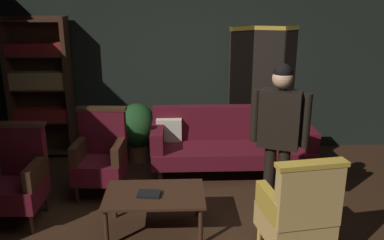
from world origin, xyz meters
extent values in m
plane|color=#331E11|center=(0.00, 0.00, 0.00)|extent=(10.00, 10.00, 0.00)
cube|color=black|center=(0.00, 2.45, 1.40)|extent=(7.20, 0.10, 2.80)
cube|color=black|center=(0.79, 2.28, 0.95)|extent=(0.40, 0.28, 1.90)
cube|color=gold|center=(0.79, 2.28, 1.87)|extent=(0.40, 0.29, 0.06)
cube|color=black|center=(1.20, 2.34, 0.95)|extent=(0.45, 0.17, 1.90)
cube|color=gold|center=(1.20, 2.34, 1.87)|extent=(0.45, 0.17, 0.06)
cube|color=black|center=(1.61, 2.39, 0.95)|extent=(0.40, 0.28, 1.90)
cube|color=gold|center=(1.61, 2.39, 1.87)|extent=(0.40, 0.29, 0.06)
cube|color=#382114|center=(-2.57, 2.18, 1.02)|extent=(0.06, 0.32, 2.05)
cube|color=#382114|center=(-1.73, 2.18, 1.02)|extent=(0.06, 0.32, 2.05)
cube|color=#382114|center=(-2.15, 2.33, 1.02)|extent=(0.90, 0.02, 2.05)
cube|color=#382114|center=(-2.15, 2.18, 0.06)|extent=(0.86, 0.30, 0.02)
cube|color=#382114|center=(-2.15, 2.18, 0.54)|extent=(0.86, 0.30, 0.02)
cube|color=maroon|center=(-2.15, 2.16, 0.64)|extent=(0.78, 0.22, 0.18)
cube|color=#382114|center=(-2.15, 2.18, 1.02)|extent=(0.86, 0.30, 0.02)
cube|color=#9E7A47|center=(-2.15, 2.16, 1.16)|extent=(0.78, 0.22, 0.24)
cube|color=#382114|center=(-2.15, 2.18, 1.51)|extent=(0.86, 0.30, 0.02)
cube|color=maroon|center=(-2.15, 2.16, 1.60)|extent=(0.78, 0.22, 0.17)
cube|color=#382114|center=(-2.15, 2.18, 1.99)|extent=(0.86, 0.30, 0.02)
cylinder|color=#382114|center=(-0.40, 1.05, 0.11)|extent=(0.07, 0.07, 0.22)
cylinder|color=#382114|center=(1.50, 1.05, 0.11)|extent=(0.07, 0.07, 0.22)
cylinder|color=#382114|center=(-0.40, 1.65, 0.11)|extent=(0.07, 0.07, 0.22)
cylinder|color=#382114|center=(1.50, 1.65, 0.11)|extent=(0.07, 0.07, 0.22)
cube|color=#4C0F19|center=(0.55, 1.35, 0.32)|extent=(2.10, 0.76, 0.20)
cube|color=#4C0F19|center=(0.55, 1.66, 0.65)|extent=(2.10, 0.18, 0.46)
cube|color=#4C0F19|center=(-0.43, 1.35, 0.55)|extent=(0.16, 0.68, 0.26)
cube|color=#4C0F19|center=(1.53, 1.35, 0.55)|extent=(0.16, 0.68, 0.26)
cube|color=beige|center=(-0.28, 1.55, 0.57)|extent=(0.35, 0.16, 0.35)
cube|color=#B79338|center=(1.38, 1.55, 0.57)|extent=(0.34, 0.14, 0.34)
cylinder|color=#382114|center=(-0.86, -0.24, 0.20)|extent=(0.04, 0.04, 0.39)
cylinder|color=#382114|center=(0.04, -0.24, 0.20)|extent=(0.04, 0.04, 0.39)
cylinder|color=#382114|center=(-0.86, 0.30, 0.20)|extent=(0.04, 0.04, 0.39)
cylinder|color=#382114|center=(0.04, 0.30, 0.20)|extent=(0.04, 0.04, 0.39)
cube|color=#382114|center=(-0.41, 0.03, 0.41)|extent=(1.00, 0.64, 0.03)
cylinder|color=gold|center=(1.06, -0.19, 0.11)|extent=(0.04, 0.04, 0.22)
cylinder|color=gold|center=(0.61, -0.26, 0.11)|extent=(0.04, 0.04, 0.22)
cube|color=tan|center=(0.87, -0.45, 0.34)|extent=(0.64, 0.64, 0.24)
cube|color=tan|center=(0.91, -0.68, 0.73)|extent=(0.57, 0.20, 0.54)
cube|color=gold|center=(0.91, -0.68, 1.02)|extent=(0.61, 0.22, 0.04)
cube|color=gold|center=(1.11, -0.42, 0.57)|extent=(0.17, 0.51, 0.22)
cube|color=gold|center=(0.64, -0.49, 0.57)|extent=(0.17, 0.51, 0.22)
cylinder|color=#382114|center=(-1.34, 0.63, 0.11)|extent=(0.04, 0.04, 0.22)
cylinder|color=#382114|center=(-0.88, 0.60, 0.11)|extent=(0.04, 0.04, 0.22)
cylinder|color=#382114|center=(-1.31, 1.09, 0.11)|extent=(0.04, 0.04, 0.22)
cylinder|color=#382114|center=(-0.85, 1.06, 0.11)|extent=(0.04, 0.04, 0.22)
cube|color=#4C0F19|center=(-1.10, 0.85, 0.34)|extent=(0.60, 0.60, 0.24)
cube|color=#4C0F19|center=(-1.08, 1.08, 0.73)|extent=(0.57, 0.16, 0.54)
cube|color=#382114|center=(-1.08, 1.08, 1.02)|extent=(0.61, 0.17, 0.04)
cube|color=#382114|center=(-1.34, 0.86, 0.57)|extent=(0.13, 0.51, 0.22)
cube|color=#382114|center=(-0.86, 0.83, 0.57)|extent=(0.13, 0.51, 0.22)
cylinder|color=#382114|center=(-1.66, 0.02, 0.11)|extent=(0.04, 0.04, 0.22)
cylinder|color=#382114|center=(-2.10, 0.49, 0.11)|extent=(0.04, 0.04, 0.22)
cylinder|color=#382114|center=(-1.64, 0.48, 0.11)|extent=(0.04, 0.04, 0.22)
cube|color=#4C0F19|center=(-1.88, 0.26, 0.34)|extent=(0.58, 0.58, 0.24)
cube|color=#4C0F19|center=(-1.87, 0.49, 0.73)|extent=(0.56, 0.14, 0.54)
cube|color=#382114|center=(-1.87, 0.49, 1.02)|extent=(0.60, 0.15, 0.04)
cube|color=#382114|center=(-1.64, 0.25, 0.57)|extent=(0.11, 0.50, 0.22)
cylinder|color=black|center=(0.91, 0.12, 0.43)|extent=(0.12, 0.12, 0.86)
cylinder|color=black|center=(0.78, 0.18, 0.43)|extent=(0.12, 0.12, 0.86)
cube|color=maroon|center=(0.85, 0.15, 0.90)|extent=(0.36, 0.27, 0.09)
cube|color=black|center=(0.85, 0.15, 1.15)|extent=(0.45, 0.35, 0.58)
cube|color=white|center=(0.89, 0.25, 1.18)|extent=(0.13, 0.07, 0.41)
cube|color=maroon|center=(0.89, 0.25, 1.41)|extent=(0.09, 0.05, 0.04)
cylinder|color=black|center=(1.08, 0.05, 1.16)|extent=(0.09, 0.09, 0.54)
cylinder|color=black|center=(0.62, 0.25, 1.16)|extent=(0.09, 0.09, 0.54)
sphere|color=tan|center=(0.85, 0.15, 1.56)|extent=(0.20, 0.20, 0.20)
sphere|color=black|center=(0.85, 0.15, 1.61)|extent=(0.18, 0.18, 0.18)
cylinder|color=brown|center=(-0.75, 1.89, 0.14)|extent=(0.28, 0.28, 0.28)
ellipsoid|color=#193D19|center=(-0.75, 1.89, 0.53)|extent=(0.57, 0.57, 0.65)
cube|color=black|center=(-0.46, -0.01, 0.44)|extent=(0.24, 0.18, 0.03)
camera|label=1|loc=(-0.18, -3.63, 2.31)|focal=37.71mm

